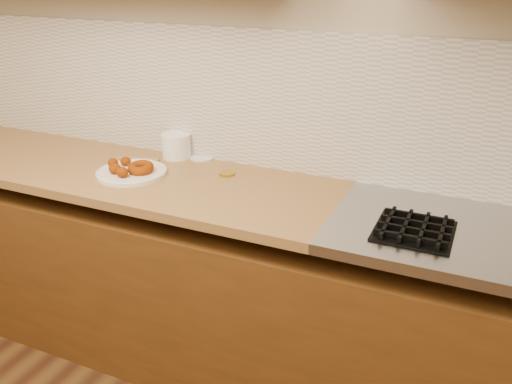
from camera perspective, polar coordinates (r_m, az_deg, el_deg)
wall_back at (r=2.36m, az=-0.73°, el=13.36°), size 4.00×0.02×2.70m
base_cabinet at (r=2.46m, az=-3.70°, el=-10.53°), size 3.60×0.60×0.77m
butcher_block at (r=2.58m, az=-16.87°, el=2.39°), size 2.30×0.62×0.04m
backsplash at (r=2.38m, az=-0.83°, el=9.76°), size 3.60×0.02×0.60m
donut_plate at (r=2.40m, az=-12.96°, el=2.01°), size 0.30×0.30×0.02m
ring_donut at (r=2.37m, az=-12.05°, el=2.51°), size 0.13×0.13×0.05m
fried_dough_chunks at (r=2.40m, az=-14.23°, el=2.60°), size 0.16×0.20×0.05m
plastic_tub at (r=2.57m, az=-8.39°, el=4.85°), size 0.14×0.14×0.11m
tub_lid at (r=2.56m, az=-5.71°, el=3.64°), size 0.15×0.15×0.01m
brass_jar_lid at (r=2.34m, az=-3.08°, el=1.95°), size 0.08×0.08×0.01m
wooden_utensil at (r=2.56m, az=-12.28°, el=3.36°), size 0.20×0.08×0.02m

